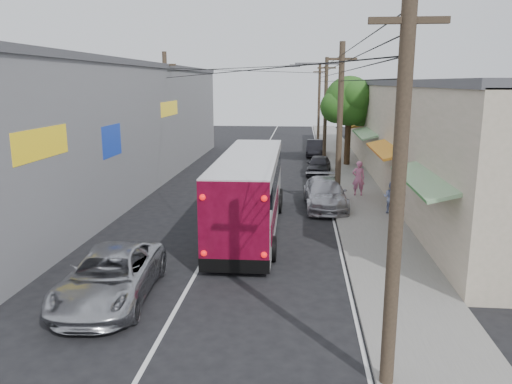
% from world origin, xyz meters
% --- Properties ---
extents(ground, '(120.00, 120.00, 0.00)m').
position_xyz_m(ground, '(0.00, 0.00, 0.00)').
color(ground, black).
rests_on(ground, ground).
extents(sidewalk, '(3.00, 80.00, 0.12)m').
position_xyz_m(sidewalk, '(6.50, 20.00, 0.06)').
color(sidewalk, slate).
rests_on(sidewalk, ground).
extents(building_right, '(7.09, 40.00, 6.25)m').
position_xyz_m(building_right, '(10.99, 22.00, 3.15)').
color(building_right, beige).
rests_on(building_right, ground).
extents(building_left, '(7.20, 36.00, 7.25)m').
position_xyz_m(building_left, '(-8.50, 18.00, 3.65)').
color(building_left, slate).
rests_on(building_left, ground).
extents(utility_poles, '(11.80, 45.28, 8.00)m').
position_xyz_m(utility_poles, '(3.13, 20.33, 4.13)').
color(utility_poles, '#473828').
rests_on(utility_poles, ground).
extents(street_tree, '(4.40, 4.00, 6.60)m').
position_xyz_m(street_tree, '(6.87, 26.02, 4.67)').
color(street_tree, '#3F2B19').
rests_on(street_tree, ground).
extents(coach_bus, '(2.66, 11.14, 3.20)m').
position_xyz_m(coach_bus, '(1.24, 9.09, 1.66)').
color(coach_bus, silver).
rests_on(coach_bus, ground).
extents(jeepney, '(2.65, 5.22, 1.42)m').
position_xyz_m(jeepney, '(-2.00, 1.59, 0.71)').
color(jeepney, '#B1B2B8').
rests_on(jeepney, ground).
extents(parked_suv, '(2.26, 5.07, 1.44)m').
position_xyz_m(parked_suv, '(4.60, 13.05, 0.72)').
color(parked_suv, '#A0A0A8').
rests_on(parked_suv, ground).
extents(parked_car_mid, '(1.88, 3.90, 1.29)m').
position_xyz_m(parked_car_mid, '(4.60, 22.27, 0.64)').
color(parked_car_mid, '#26252A').
rests_on(parked_car_mid, ground).
extents(parked_car_far, '(1.66, 4.15, 1.34)m').
position_xyz_m(parked_car_far, '(4.60, 30.96, 0.67)').
color(parked_car_far, black).
rests_on(parked_car_far, ground).
extents(pedestrian_near, '(0.69, 0.46, 1.88)m').
position_xyz_m(pedestrian_near, '(6.50, 15.49, 1.06)').
color(pedestrian_near, pink).
rests_on(pedestrian_near, sidewalk).
extents(pedestrian_far, '(0.92, 0.88, 1.50)m').
position_xyz_m(pedestrian_far, '(7.60, 11.79, 0.87)').
color(pedestrian_far, '#8896C6').
rests_on(pedestrian_far, sidewalk).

